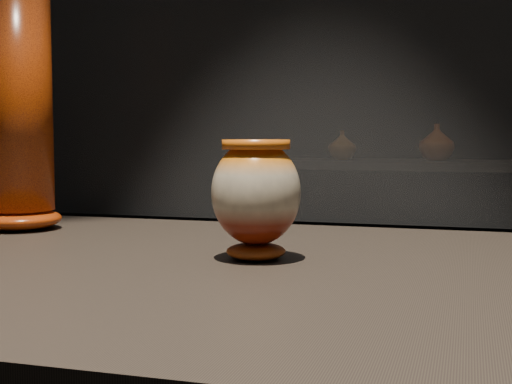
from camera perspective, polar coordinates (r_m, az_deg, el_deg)
main_vase at (r=0.90m, az=0.00°, el=-0.17°), size 0.15×0.15×0.15m
tall_vase at (r=1.25m, az=-18.56°, el=6.67°), size 0.18×0.18×0.43m
back_shelf at (r=4.40m, az=13.17°, el=-0.96°), size 2.00×0.60×0.90m
back_vase_left at (r=4.39m, az=6.91°, el=3.74°), size 0.21×0.21×0.18m
back_vase_mid at (r=4.41m, az=14.25°, el=3.89°), size 0.25×0.25×0.22m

